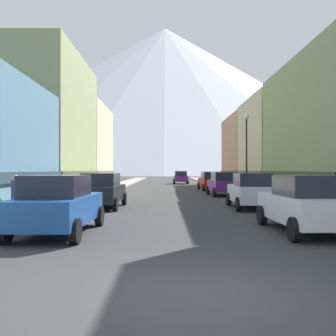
{
  "coord_description": "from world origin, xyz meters",
  "views": [
    {
      "loc": [
        -0.56,
        -6.04,
        1.94
      ],
      "look_at": [
        -0.26,
        37.95,
        2.17
      ],
      "focal_mm": 41.09,
      "sensor_mm": 36.0,
      "label": 1
    }
  ],
  "objects_px": {
    "pedestrian_1": "(16,198)",
    "car_right_3": "(211,181)",
    "car_driving_0": "(181,177)",
    "car_left_1": "(102,190)",
    "car_right_0": "(306,203)",
    "car_left_0": "(58,204)",
    "streetlamp_right": "(247,142)",
    "pedestrian_0": "(41,194)",
    "car_right_2": "(223,184)",
    "trash_bin_right": "(328,200)",
    "car_right_1": "(252,191)"
  },
  "relations": [
    {
      "from": "car_driving_0",
      "to": "car_left_1",
      "type": "bearing_deg",
      "value": -98.93
    },
    {
      "from": "car_right_2",
      "to": "trash_bin_right",
      "type": "distance_m",
      "value": 12.87
    },
    {
      "from": "trash_bin_right",
      "to": "streetlamp_right",
      "type": "height_order",
      "value": "streetlamp_right"
    },
    {
      "from": "car_right_0",
      "to": "car_driving_0",
      "type": "xyz_separation_m",
      "value": [
        -2.2,
        42.13,
        0.0
      ]
    },
    {
      "from": "car_left_0",
      "to": "pedestrian_0",
      "type": "relative_size",
      "value": 2.91
    },
    {
      "from": "car_left_1",
      "to": "car_right_0",
      "type": "xyz_separation_m",
      "value": [
        7.6,
        -7.76,
        0.0
      ]
    },
    {
      "from": "trash_bin_right",
      "to": "pedestrian_0",
      "type": "bearing_deg",
      "value": 173.9
    },
    {
      "from": "car_right_2",
      "to": "pedestrian_0",
      "type": "distance_m",
      "value": 15.1
    },
    {
      "from": "car_right_2",
      "to": "car_left_1",
      "type": "bearing_deg",
      "value": -129.52
    },
    {
      "from": "car_left_1",
      "to": "pedestrian_1",
      "type": "distance_m",
      "value": 5.55
    },
    {
      "from": "car_right_3",
      "to": "streetlamp_right",
      "type": "distance_m",
      "value": 9.75
    },
    {
      "from": "car_left_1",
      "to": "car_right_1",
      "type": "relative_size",
      "value": 1.0
    },
    {
      "from": "car_right_0",
      "to": "pedestrian_1",
      "type": "xyz_separation_m",
      "value": [
        -10.05,
        2.78,
        -0.01
      ]
    },
    {
      "from": "car_right_0",
      "to": "car_left_1",
      "type": "bearing_deg",
      "value": 134.4
    },
    {
      "from": "car_left_0",
      "to": "car_right_3",
      "type": "height_order",
      "value": "same"
    },
    {
      "from": "car_left_0",
      "to": "car_left_1",
      "type": "xyz_separation_m",
      "value": [
        -0.0,
        8.0,
        0.0
      ]
    },
    {
      "from": "car_driving_0",
      "to": "pedestrian_0",
      "type": "xyz_separation_m",
      "value": [
        -7.85,
        -36.42,
        -0.05
      ]
    },
    {
      "from": "car_right_3",
      "to": "car_right_1",
      "type": "bearing_deg",
      "value": -90.02
    },
    {
      "from": "pedestrian_0",
      "to": "pedestrian_1",
      "type": "xyz_separation_m",
      "value": [
        -0.0,
        -2.93,
        0.04
      ]
    },
    {
      "from": "car_right_2",
      "to": "car_driving_0",
      "type": "relative_size",
      "value": 1.01
    },
    {
      "from": "car_left_0",
      "to": "car_left_1",
      "type": "relative_size",
      "value": 1.0
    },
    {
      "from": "pedestrian_0",
      "to": "streetlamp_right",
      "type": "bearing_deg",
      "value": 41.58
    },
    {
      "from": "car_driving_0",
      "to": "streetlamp_right",
      "type": "xyz_separation_m",
      "value": [
        3.75,
        -26.12,
        3.09
      ]
    },
    {
      "from": "car_right_0",
      "to": "pedestrian_1",
      "type": "relative_size",
      "value": 2.76
    },
    {
      "from": "car_right_3",
      "to": "trash_bin_right",
      "type": "xyz_separation_m",
      "value": [
        2.55,
        -20.76,
        -0.26
      ]
    },
    {
      "from": "car_left_0",
      "to": "car_driving_0",
      "type": "bearing_deg",
      "value": 82.73
    },
    {
      "from": "car_left_1",
      "to": "trash_bin_right",
      "type": "bearing_deg",
      "value": -18.51
    },
    {
      "from": "car_left_0",
      "to": "car_right_0",
      "type": "bearing_deg",
      "value": 1.75
    },
    {
      "from": "car_right_3",
      "to": "pedestrian_0",
      "type": "relative_size",
      "value": 2.94
    },
    {
      "from": "pedestrian_0",
      "to": "car_right_2",
      "type": "bearing_deg",
      "value": 48.27
    },
    {
      "from": "car_left_0",
      "to": "pedestrian_0",
      "type": "distance_m",
      "value": 6.43
    },
    {
      "from": "car_left_0",
      "to": "car_driving_0",
      "type": "xyz_separation_m",
      "value": [
        5.4,
        42.36,
        0.0
      ]
    },
    {
      "from": "car_right_1",
      "to": "trash_bin_right",
      "type": "distance_m",
      "value": 4.04
    },
    {
      "from": "car_left_1",
      "to": "pedestrian_0",
      "type": "distance_m",
      "value": 3.2
    },
    {
      "from": "car_left_1",
      "to": "car_driving_0",
      "type": "height_order",
      "value": "same"
    },
    {
      "from": "car_left_1",
      "to": "car_right_0",
      "type": "height_order",
      "value": "same"
    },
    {
      "from": "car_left_1",
      "to": "pedestrian_0",
      "type": "xyz_separation_m",
      "value": [
        -2.45,
        -2.05,
        -0.05
      ]
    },
    {
      "from": "car_left_0",
      "to": "pedestrian_1",
      "type": "distance_m",
      "value": 3.89
    },
    {
      "from": "pedestrian_0",
      "to": "streetlamp_right",
      "type": "distance_m",
      "value": 15.82
    },
    {
      "from": "car_right_3",
      "to": "car_driving_0",
      "type": "bearing_deg",
      "value": 97.38
    },
    {
      "from": "car_left_0",
      "to": "car_driving_0",
      "type": "distance_m",
      "value": 42.7
    },
    {
      "from": "pedestrian_1",
      "to": "car_right_3",
      "type": "bearing_deg",
      "value": 65.77
    },
    {
      "from": "car_right_3",
      "to": "trash_bin_right",
      "type": "bearing_deg",
      "value": -83.01
    },
    {
      "from": "car_right_0",
      "to": "streetlamp_right",
      "type": "xyz_separation_m",
      "value": [
        1.55,
        16.0,
        3.09
      ]
    },
    {
      "from": "car_right_2",
      "to": "pedestrian_0",
      "type": "relative_size",
      "value": 2.92
    },
    {
      "from": "car_right_3",
      "to": "car_right_0",
      "type": "bearing_deg",
      "value": -90.0
    },
    {
      "from": "car_left_0",
      "to": "pedestrian_1",
      "type": "bearing_deg",
      "value": 129.07
    },
    {
      "from": "pedestrian_0",
      "to": "pedestrian_1",
      "type": "distance_m",
      "value": 2.93
    },
    {
      "from": "car_right_2",
      "to": "pedestrian_0",
      "type": "bearing_deg",
      "value": -131.73
    },
    {
      "from": "car_driving_0",
      "to": "streetlamp_right",
      "type": "height_order",
      "value": "streetlamp_right"
    }
  ]
}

